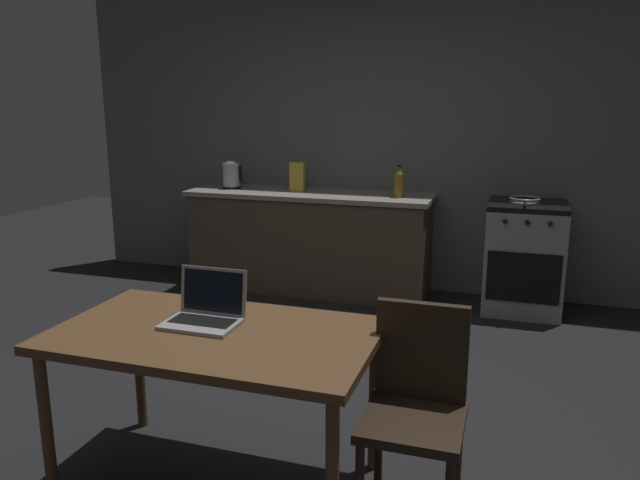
# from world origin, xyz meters

# --- Properties ---
(ground_plane) EXTENTS (12.00, 12.00, 0.00)m
(ground_plane) POSITION_xyz_m (0.00, 0.00, 0.00)
(ground_plane) COLOR black
(back_wall) EXTENTS (6.40, 0.10, 2.69)m
(back_wall) POSITION_xyz_m (0.30, 2.47, 1.35)
(back_wall) COLOR #5D625C
(back_wall) RESTS_ON ground_plane
(kitchen_counter) EXTENTS (2.16, 0.64, 0.89)m
(kitchen_counter) POSITION_xyz_m (-0.61, 2.12, 0.44)
(kitchen_counter) COLOR #4C3D2D
(kitchen_counter) RESTS_ON ground_plane
(stove_oven) EXTENTS (0.60, 0.62, 0.89)m
(stove_oven) POSITION_xyz_m (1.21, 2.12, 0.44)
(stove_oven) COLOR gray
(stove_oven) RESTS_ON ground_plane
(dining_table) EXTENTS (1.37, 0.79, 0.73)m
(dining_table) POSITION_xyz_m (-0.06, -0.74, 0.66)
(dining_table) COLOR brown
(dining_table) RESTS_ON ground_plane
(chair) EXTENTS (0.40, 0.40, 0.88)m
(chair) POSITION_xyz_m (0.79, -0.65, 0.50)
(chair) COLOR #2D2116
(chair) RESTS_ON ground_plane
(laptop) EXTENTS (0.32, 0.25, 0.23)m
(laptop) POSITION_xyz_m (-0.15, -0.67, 0.78)
(laptop) COLOR #99999E
(laptop) RESTS_ON dining_table
(electric_kettle) EXTENTS (0.18, 0.16, 0.25)m
(electric_kettle) POSITION_xyz_m (-1.36, 2.12, 1.00)
(electric_kettle) COLOR black
(electric_kettle) RESTS_ON kitchen_counter
(bottle) EXTENTS (0.07, 0.07, 0.27)m
(bottle) POSITION_xyz_m (0.18, 2.07, 1.01)
(bottle) COLOR #8C601E
(bottle) RESTS_ON kitchen_counter
(frying_pan) EXTENTS (0.24, 0.42, 0.05)m
(frying_pan) POSITION_xyz_m (1.18, 2.09, 0.91)
(frying_pan) COLOR gray
(frying_pan) RESTS_ON stove_oven
(cereal_box) EXTENTS (0.13, 0.05, 0.26)m
(cereal_box) POSITION_xyz_m (-0.73, 2.14, 1.01)
(cereal_box) COLOR gold
(cereal_box) RESTS_ON kitchen_counter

